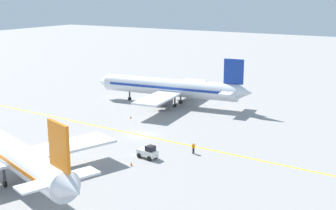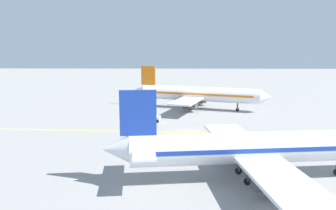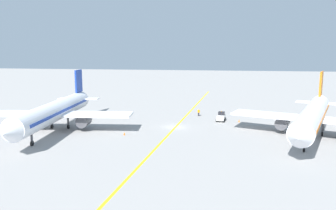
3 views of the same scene
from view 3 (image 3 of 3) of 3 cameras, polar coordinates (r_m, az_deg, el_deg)
The scene contains 8 objects.
ground_plane at distance 64.24m, azimuth 1.33°, elevation -3.86°, with size 400.00×400.00×0.00m, color gray.
apron_yellow_centreline at distance 64.24m, azimuth 1.33°, elevation -3.86°, with size 0.40×120.00×0.01m, color yellow.
airplane_at_gate at distance 61.45m, azimuth 23.89°, elevation -1.73°, with size 28.17×34.53×10.60m.
airplane_adjacent_stand at distance 64.06m, azimuth -18.93°, elevation -1.02°, with size 28.43×35.53×10.60m.
baggage_tug_white at distance 70.41m, azimuth 9.23°, elevation -2.07°, with size 2.09×3.17×2.11m.
ground_crew_worker at distance 75.24m, azimuth 5.36°, elevation -1.25°, with size 0.53×0.36×1.68m.
traffic_cone_near_nose at distance 58.58m, azimuth -7.62°, elevation -4.96°, with size 0.32×0.32×0.55m, color orange.
traffic_cone_mid_apron at distance 70.28m, azimuth 12.27°, elevation -2.70°, with size 0.32×0.32×0.55m, color orange.
Camera 3 is at (-9.55, 61.84, 14.56)m, focal length 35.00 mm.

